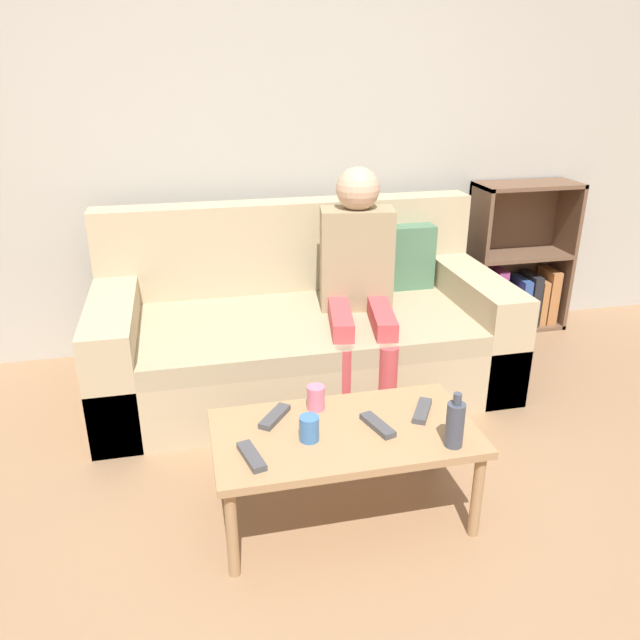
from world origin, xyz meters
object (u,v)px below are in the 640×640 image
Objects in this scene: person_adult at (358,267)px; cup_far at (316,398)px; coffee_table at (344,439)px; tv_remote_1 at (378,425)px; cup_near at (309,428)px; tv_remote_3 at (252,456)px; tv_remote_0 at (275,417)px; tv_remote_2 at (422,411)px; bookshelf at (515,274)px; bottle at (455,424)px; couch at (302,331)px.

person_adult is 11.95× the size of cup_far.
tv_remote_1 is at bearing -6.71° from coffee_table.
cup_near reaches higher than tv_remote_3.
tv_remote_0 is at bearing -112.81° from person_adult.
person_adult is 12.35× the size of cup_near.
tv_remote_2 is (0.55, -0.08, 0.00)m from tv_remote_0.
tv_remote_2 is at bearing -129.06° from bookshelf.
bookshelf is at bearing 31.15° from tv_remote_1.
tv_remote_0 and tv_remote_1 have the same top height.
coffee_table is 1.12m from person_adult.
tv_remote_3 is (-0.12, -0.23, 0.00)m from tv_remote_0.
bottle reaches higher than coffee_table.
couch is 1.11m from tv_remote_2.
tv_remote_1 is 1.03× the size of tv_remote_2.
tv_remote_3 is at bearing -161.58° from cup_near.
cup_near is 0.23m from tv_remote_3.
tv_remote_2 is 0.84× the size of bottle.
bottle reaches higher than cup_far.
coffee_table is 0.20m from cup_far.
bookshelf reaches higher than coffee_table.
tv_remote_0 is at bearing 152.13° from bottle.
tv_remote_1 is (-0.22, -1.03, -0.26)m from person_adult.
tv_remote_2 is (0.39, -0.12, -0.04)m from cup_far.
coffee_table is 4.68× the size of bottle.
cup_far is 0.41m from tv_remote_2.
bookshelf is 10.14× the size of cup_near.
coffee_table is 0.13m from tv_remote_1.
cup_near is 0.26m from tv_remote_1.
person_adult is at bearing -20.84° from couch.
cup_near is 0.50m from bottle.
person_adult is at bearing 45.10° from tv_remote_3.
cup_near is (-0.47, -1.05, -0.23)m from person_adult.
cup_far is 0.39m from tv_remote_3.
tv_remote_0 is (-0.10, 0.16, -0.04)m from cup_near.
tv_remote_0 is (-1.78, -1.43, 0.04)m from bookshelf.
cup_near is 0.56× the size of tv_remote_0.
coffee_table is 10.03× the size of cup_far.
bookshelf is at bearing 75.74° from tv_remote_0.
cup_far is at bearing 71.32° from cup_near.
bottle is (0.01, -1.20, -0.19)m from person_adult.
tv_remote_0 is at bearing 141.63° from tv_remote_1.
tv_remote_2 is 0.97× the size of tv_remote_3.
person_adult is 6.45× the size of tv_remote_3.
tv_remote_3 is (-0.69, -1.12, -0.26)m from person_adult.
bottle is at bearing -16.66° from cup_near.
tv_remote_1 is 0.29m from bottle.
tv_remote_0 is (-0.57, -0.89, -0.26)m from person_adult.
tv_remote_3 is (-0.47, -0.09, 0.00)m from tv_remote_1.
person_adult is at bearing 71.71° from coffee_table.
couch reaches higher than tv_remote_1.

